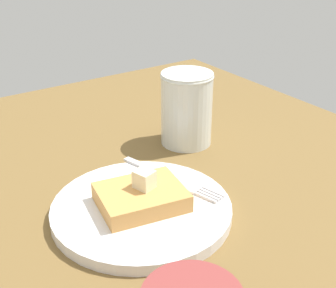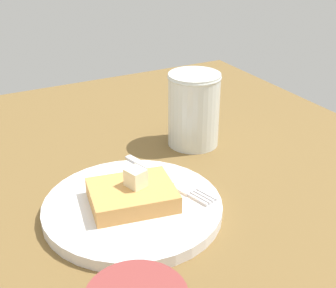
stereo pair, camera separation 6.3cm
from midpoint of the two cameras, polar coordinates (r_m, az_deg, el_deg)
name	(u,v)px [view 2 (the right image)]	position (r cm, az deg, el deg)	size (l,w,h in cm)	color
table_surface	(121,206)	(60.78, -2.84, -7.63)	(90.12, 90.12, 2.88)	brown
plate	(136,206)	(56.66, -0.77, -7.67)	(21.52, 21.52, 1.41)	white
toast_slice_center	(135,194)	(55.74, -0.79, -6.26)	(7.79, 9.88, 2.14)	#D5974E
butter_pat_primary	(136,178)	(54.81, -0.70, -4.21)	(2.19, 1.97, 2.19)	#F8EFC4
fork	(172,181)	(60.24, 3.47, -4.57)	(15.81, 5.61, 0.36)	silver
syrup_jar	(194,111)	(71.34, 5.68, 3.96)	(8.01, 8.01, 11.32)	#5D2C0B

